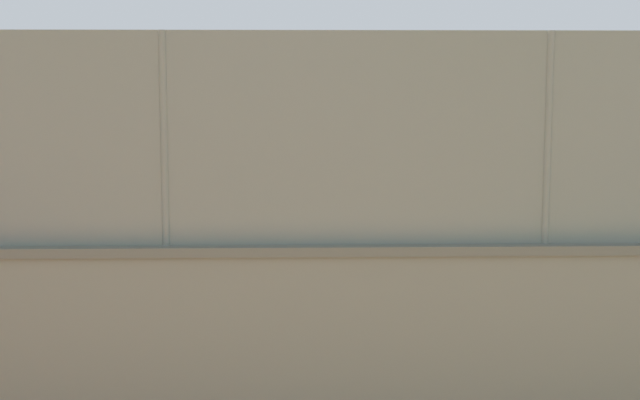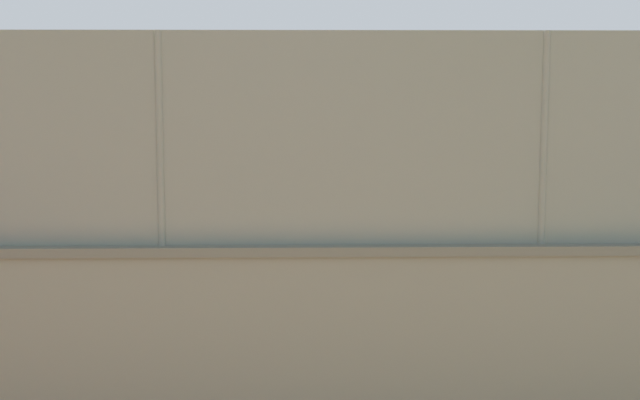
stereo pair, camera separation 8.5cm
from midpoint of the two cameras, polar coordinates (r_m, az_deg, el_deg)
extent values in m
plane|color=#A36B42|center=(20.01, 0.75, -1.89)|extent=(260.00, 260.00, 0.00)
cube|color=gray|center=(8.18, -9.04, -9.28)|extent=(25.81, 1.28, 1.75)
cube|color=slate|center=(7.97, -9.18, -2.97)|extent=(25.81, 1.34, 0.08)
cube|color=gray|center=(7.86, -9.31, 3.65)|extent=(25.29, 1.03, 1.76)
cylinder|color=gray|center=(8.06, 13.62, 3.63)|extent=(0.07, 0.07, 1.76)
cylinder|color=gray|center=(7.86, -9.31, 3.65)|extent=(0.07, 0.07, 1.76)
cylinder|color=black|center=(17.49, 4.58, -1.93)|extent=(0.15, 0.15, 0.79)
cylinder|color=black|center=(17.69, 4.56, -1.82)|extent=(0.15, 0.15, 0.79)
cylinder|color=white|center=(17.50, 4.59, 0.36)|extent=(0.35, 0.35, 0.59)
cylinder|color=#936B4C|center=(17.18, 4.79, 0.63)|extent=(0.56, 0.11, 0.17)
cylinder|color=#936B4C|center=(17.79, 5.53, 0.85)|extent=(0.56, 0.11, 0.17)
sphere|color=#936B4C|center=(17.45, 4.60, 1.68)|extent=(0.22, 0.22, 0.22)
cylinder|color=red|center=(17.44, 4.61, 2.00)|extent=(0.24, 0.24, 0.05)
cylinder|color=black|center=(17.80, 6.11, 0.84)|extent=(0.30, 0.05, 0.04)
ellipsoid|color=#333338|center=(17.82, 6.81, 0.84)|extent=(0.30, 0.04, 0.24)
cylinder|color=tan|center=(17.68, 18.15, 0.51)|extent=(0.19, 0.57, 0.17)
cylinder|color=navy|center=(20.53, -15.14, -0.80)|extent=(0.16, 0.16, 0.79)
cylinder|color=navy|center=(20.72, -14.96, -0.72)|extent=(0.16, 0.16, 0.79)
cylinder|color=#3372B2|center=(20.54, -15.11, 1.13)|extent=(0.36, 0.36, 0.58)
cylinder|color=tan|center=(20.23, -15.26, 1.36)|extent=(0.56, 0.12, 0.17)
cylinder|color=tan|center=(20.72, -14.07, 1.53)|extent=(0.56, 0.12, 0.17)
sphere|color=tan|center=(20.50, -15.15, 2.24)|extent=(0.22, 0.22, 0.22)
cylinder|color=red|center=(20.49, -15.16, 2.51)|extent=(0.24, 0.24, 0.05)
cylinder|color=black|center=(20.66, -13.59, 1.53)|extent=(0.30, 0.05, 0.04)
ellipsoid|color=#333338|center=(20.60, -13.01, 1.53)|extent=(0.30, 0.05, 0.24)
sphere|color=#3399D8|center=(16.31, 9.55, -3.96)|extent=(0.07, 0.07, 0.07)
camera|label=1|loc=(0.04, -89.82, 0.02)|focal=53.09mm
camera|label=2|loc=(0.04, 90.18, -0.02)|focal=53.09mm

